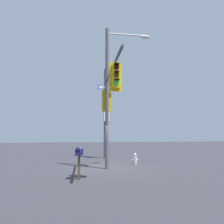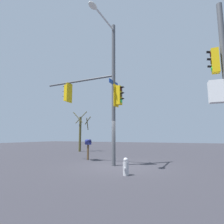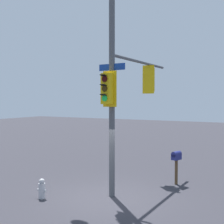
# 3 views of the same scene
# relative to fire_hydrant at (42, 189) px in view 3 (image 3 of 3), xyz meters

# --- Properties ---
(ground_plane) EXTENTS (80.00, 80.00, 0.00)m
(ground_plane) POSITION_rel_fire_hydrant_xyz_m (-2.08, -1.17, -0.34)
(ground_plane) COLOR #2E2D34
(main_signal_pole_assembly) EXTENTS (3.28, 5.71, 8.46)m
(main_signal_pole_assembly) POSITION_rel_fire_hydrant_xyz_m (-1.96, -2.24, 4.28)
(main_signal_pole_assembly) COLOR #4C4F54
(main_signal_pole_assembly) RESTS_ON ground
(fire_hydrant) EXTENTS (0.38, 0.24, 0.73)m
(fire_hydrant) POSITION_rel_fire_hydrant_xyz_m (0.00, 0.00, 0.00)
(fire_hydrant) COLOR #B2B2B7
(fire_hydrant) RESTS_ON ground
(mailbox) EXTENTS (0.37, 0.49, 1.41)m
(mailbox) POSITION_rel_fire_hydrant_xyz_m (-3.72, -4.14, 0.76)
(mailbox) COLOR #4C3823
(mailbox) RESTS_ON ground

